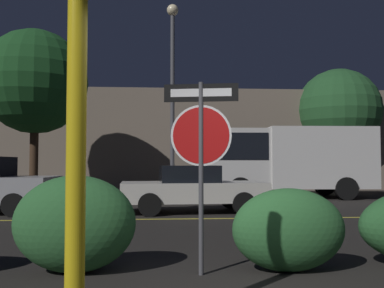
{
  "coord_description": "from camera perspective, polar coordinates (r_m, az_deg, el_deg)",
  "views": [
    {
      "loc": [
        -0.87,
        -3.62,
        1.36
      ],
      "look_at": [
        -0.38,
        3.7,
        1.69
      ],
      "focal_mm": 40.0,
      "sensor_mm": 36.0,
      "label": 1
    }
  ],
  "objects": [
    {
      "name": "road_center_stripe",
      "position": [
        10.56,
        0.9,
        -9.93
      ],
      "size": [
        34.58,
        0.12,
        0.01
      ],
      "primitive_type": "cube",
      "color": "gold",
      "rests_on": "ground_plane"
    },
    {
      "name": "stop_sign",
      "position": [
        5.26,
        1.21,
        0.95
      ],
      "size": [
        0.91,
        0.19,
        2.36
      ],
      "rotation": [
        0.0,
        0.0,
        -0.18
      ],
      "color": "#4C4C51",
      "rests_on": "ground_plane"
    },
    {
      "name": "yellow_pole_left",
      "position": [
        3.13,
        -15.19,
        -0.48
      ],
      "size": [
        0.14,
        0.14,
        2.93
      ],
      "primitive_type": "cylinder",
      "color": "yellow",
      "rests_on": "ground_plane"
    },
    {
      "name": "hedge_bush_1",
      "position": [
        5.61,
        -15.34,
        -10.21
      ],
      "size": [
        1.51,
        0.92,
        1.2
      ],
      "primitive_type": "ellipsoid",
      "color": "#2D6633",
      "rests_on": "ground_plane"
    },
    {
      "name": "hedge_bush_2",
      "position": [
        5.62,
        12.76,
        -11.08
      ],
      "size": [
        1.43,
        0.74,
        1.04
      ],
      "primitive_type": "ellipsoid",
      "color": "#2D6633",
      "rests_on": "ground_plane"
    },
    {
      "name": "passing_car_2",
      "position": [
        11.89,
        0.06,
        -5.94
      ],
      "size": [
        4.12,
        1.98,
        1.29
      ],
      "rotation": [
        0.0,
        0.0,
        -1.51
      ],
      "color": "silver",
      "rests_on": "ground_plane"
    },
    {
      "name": "delivery_truck",
      "position": [
        17.16,
        11.71,
        -1.76
      ],
      "size": [
        6.57,
        2.7,
        2.72
      ],
      "rotation": [
        0.0,
        0.0,
        1.54
      ],
      "color": "silver",
      "rests_on": "ground_plane"
    },
    {
      "name": "street_lamp",
      "position": [
        16.42,
        -2.62,
        9.13
      ],
      "size": [
        0.44,
        0.44,
        7.42
      ],
      "color": "#4C4C51",
      "rests_on": "ground_plane"
    },
    {
      "name": "tree_0",
      "position": [
        22.84,
        18.93,
        4.17
      ],
      "size": [
        4.22,
        4.22,
        6.09
      ],
      "color": "#422D1E",
      "rests_on": "ground_plane"
    },
    {
      "name": "tree_1",
      "position": [
        17.59,
        -20.19,
        7.75
      ],
      "size": [
        3.98,
        3.98,
        6.46
      ],
      "color": "#422D1E",
      "rests_on": "ground_plane"
    },
    {
      "name": "building_backdrop",
      "position": [
        22.8,
        -8.1,
        0.38
      ],
      "size": [
        28.09,
        3.96,
        5.03
      ],
      "primitive_type": "cube",
      "color": "#7A6B5B",
      "rests_on": "ground_plane"
    }
  ]
}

